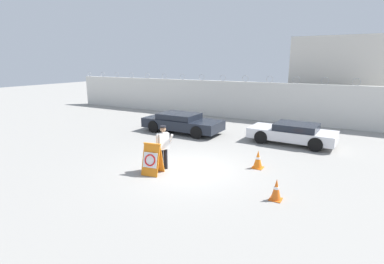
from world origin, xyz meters
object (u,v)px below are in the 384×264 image
(barricade_sign, at_px, (152,159))
(security_guard, at_px, (163,145))
(traffic_cone_mid, at_px, (276,190))
(traffic_cone_near, at_px, (258,159))
(parked_car_rear_sedan, at_px, (293,133))
(parked_car_front_coupe, at_px, (182,122))

(barricade_sign, xyz_separation_m, security_guard, (0.08, 0.64, 0.38))
(security_guard, height_order, traffic_cone_mid, security_guard)
(traffic_cone_near, bearing_deg, traffic_cone_mid, -61.38)
(traffic_cone_mid, height_order, parked_car_rear_sedan, parked_car_rear_sedan)
(traffic_cone_mid, relative_size, parked_car_rear_sedan, 0.16)
(traffic_cone_mid, bearing_deg, traffic_cone_near, 118.62)
(security_guard, xyz_separation_m, parked_car_front_coupe, (-2.65, 5.71, -0.37))
(traffic_cone_mid, bearing_deg, barricade_sign, -178.53)
(traffic_cone_near, distance_m, traffic_cone_mid, 2.82)
(traffic_cone_near, relative_size, parked_car_front_coupe, 0.15)
(barricade_sign, relative_size, parked_car_front_coupe, 0.25)
(parked_car_front_coupe, height_order, parked_car_rear_sedan, parked_car_front_coupe)
(parked_car_rear_sedan, bearing_deg, security_guard, 62.74)
(security_guard, distance_m, traffic_cone_mid, 4.61)
(parked_car_front_coupe, relative_size, parked_car_rear_sedan, 1.10)
(barricade_sign, xyz_separation_m, traffic_cone_mid, (4.61, 0.12, -0.26))
(security_guard, height_order, traffic_cone_near, security_guard)
(security_guard, relative_size, parked_car_front_coupe, 0.37)
(parked_car_front_coupe, bearing_deg, traffic_cone_mid, -40.26)
(security_guard, relative_size, traffic_cone_near, 2.42)
(security_guard, distance_m, parked_car_front_coupe, 6.30)
(barricade_sign, bearing_deg, security_guard, 74.00)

